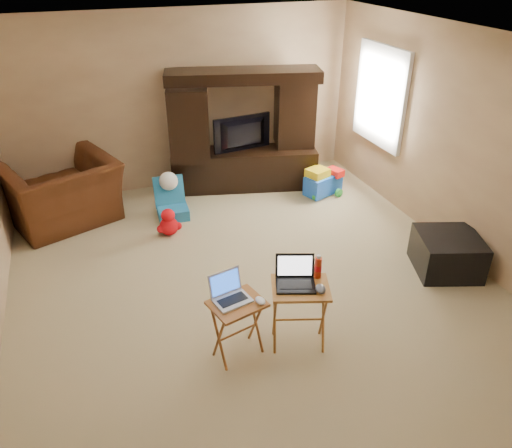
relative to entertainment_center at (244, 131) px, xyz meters
name	(u,v)px	position (x,y,z in m)	size (l,w,h in m)	color
floor	(250,279)	(-0.73, -2.28, -0.87)	(5.50, 5.50, 0.00)	#C6B789
ceiling	(248,41)	(-0.73, -2.28, 1.63)	(5.50, 5.50, 0.00)	silver
wall_back	(185,101)	(-0.73, 0.47, 0.38)	(5.00, 5.00, 0.00)	tan
wall_front	(423,373)	(-0.73, -5.03, 0.38)	(5.00, 5.00, 0.00)	tan
wall_right	(457,143)	(1.77, -2.28, 0.38)	(5.50, 5.50, 0.00)	tan
window_pane	(382,96)	(1.75, -0.73, 0.53)	(1.20, 1.20, 0.00)	white
window_frame	(380,96)	(1.73, -0.73, 0.53)	(0.06, 1.14, 1.34)	white
entertainment_center	(244,131)	(0.00, 0.00, 0.00)	(2.12, 0.53, 1.73)	black
television	(245,135)	(0.00, -0.04, -0.04)	(0.88, 0.12, 0.51)	black
recliner	(63,193)	(-2.55, -0.23, -0.45)	(1.30, 1.13, 0.84)	#4E2410
child_rocker	(172,199)	(-1.22, -0.58, -0.60)	(0.40, 0.46, 0.53)	#1C6A9C
plush_toy	(169,222)	(-1.36, -1.02, -0.69)	(0.33, 0.27, 0.36)	red
push_toy	(323,181)	(0.99, -0.65, -0.66)	(0.56, 0.40, 0.42)	blue
ottoman	(447,253)	(1.40, -2.87, -0.65)	(0.66, 0.66, 0.43)	black
tray_table_left	(238,329)	(-1.21, -3.32, -0.58)	(0.44, 0.36, 0.58)	#995425
tray_table_right	(299,316)	(-0.65, -3.38, -0.54)	(0.50, 0.40, 0.65)	#AB6B29
laptop_left	(232,290)	(-1.24, -3.29, -0.17)	(0.30, 0.25, 0.24)	#BCBCC1
laptop_right	(296,275)	(-0.69, -3.36, -0.10)	(0.34, 0.28, 0.24)	black
mouse_left	(260,301)	(-1.03, -3.39, -0.27)	(0.07, 0.12, 0.05)	white
mouse_right	(321,289)	(-0.52, -3.50, -0.19)	(0.08, 0.13, 0.05)	#3A3A3F
water_bottle	(318,268)	(-0.45, -3.30, -0.12)	(0.06, 0.06, 0.20)	#BA260B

